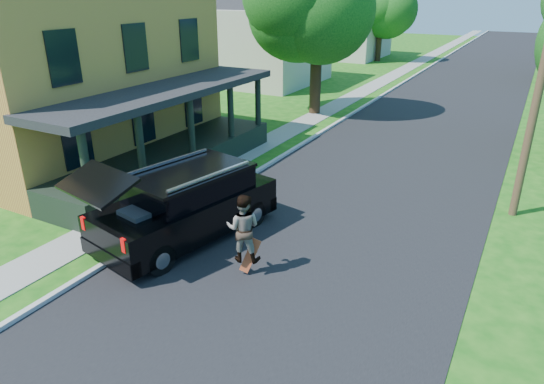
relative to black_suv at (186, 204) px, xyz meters
The scene contains 13 objects.
ground 4.06m from the black_suv, 35.63° to the right, with size 140.00×140.00×0.00m, color #125210.
street 18.02m from the black_suv, 79.75° to the left, with size 8.00×120.00×0.02m, color black.
curb 17.75m from the black_suv, 92.75° to the left, with size 0.15×120.00×0.12m, color #AFAFAA.
sidewalk 17.89m from the black_suv, 97.72° to the left, with size 1.30×120.00×0.03m, color gray.
front_walk 7.37m from the black_suv, 149.53° to the left, with size 6.50×1.20×0.03m, color gray.
main_house 11.02m from the black_suv, 158.93° to the left, with size 15.56×15.56×10.10m.
neighbor_house_mid 24.24m from the black_suv, 115.38° to the left, with size 12.78×12.78×8.30m.
neighbor_house_far 39.22m from the black_suv, 105.28° to the left, with size 12.78×12.78×8.30m.
black_suv is the anchor object (origin of this frame).
skateboarder 2.44m from the black_suv, 19.11° to the right, with size 0.97×0.86×1.66m.
skateboard 2.62m from the black_suv, 17.26° to the right, with size 0.41×0.42×0.83m.
tree_left_far 36.97m from the black_suv, 99.36° to the left, with size 6.02×6.19×7.52m.
utility_pole_near 10.21m from the black_suv, 37.16° to the left, with size 1.45×0.29×8.30m.
Camera 1 is at (4.46, -6.93, 6.30)m, focal length 32.00 mm.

